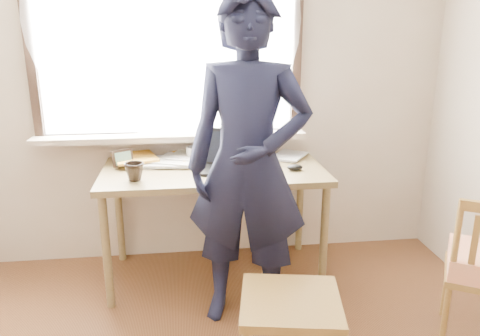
{
  "coord_description": "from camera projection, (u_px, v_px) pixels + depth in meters",
  "views": [
    {
      "loc": [
        -0.12,
        -1.28,
        1.66
      ],
      "look_at": [
        0.16,
        0.95,
        0.98
      ],
      "focal_mm": 35.0,
      "sensor_mm": 36.0,
      "label": 1
    }
  ],
  "objects": [
    {
      "name": "book_b",
      "position": [
        276.0,
        154.0,
        3.34
      ],
      "size": [
        0.31,
        0.33,
        0.02
      ],
      "primitive_type": "imported",
      "rotation": [
        0.0,
        0.0,
        -0.58
      ],
      "color": "white",
      "rests_on": "desk"
    },
    {
      "name": "desk",
      "position": [
        214.0,
        180.0,
        3.06
      ],
      "size": [
        1.44,
        0.72,
        0.77
      ],
      "color": "brown",
      "rests_on": "ground"
    },
    {
      "name": "mug_dark",
      "position": [
        134.0,
        172.0,
        2.8
      ],
      "size": [
        0.12,
        0.12,
        0.11
      ],
      "primitive_type": "imported",
      "rotation": [
        0.0,
        0.0,
        -0.05
      ],
      "color": "black",
      "rests_on": "desk"
    },
    {
      "name": "mug_white",
      "position": [
        195.0,
        154.0,
        3.21
      ],
      "size": [
        0.15,
        0.15,
        0.1
      ],
      "primitive_type": "imported",
      "rotation": [
        0.0,
        0.0,
        0.21
      ],
      "color": "white",
      "rests_on": "desk"
    },
    {
      "name": "book_a",
      "position": [
        147.0,
        162.0,
        3.15
      ],
      "size": [
        0.25,
        0.3,
        0.03
      ],
      "primitive_type": "imported",
      "rotation": [
        0.0,
        0.0,
        -0.19
      ],
      "color": "white",
      "rests_on": "desk"
    },
    {
      "name": "mouse",
      "position": [
        295.0,
        167.0,
        3.0
      ],
      "size": [
        0.1,
        0.07,
        0.04
      ],
      "primitive_type": "ellipsoid",
      "color": "black",
      "rests_on": "desk"
    },
    {
      "name": "desk_clutter",
      "position": [
        192.0,
        159.0,
        3.16
      ],
      "size": [
        0.75,
        0.59,
        0.05
      ],
      "color": "white",
      "rests_on": "desk"
    },
    {
      "name": "room_shell",
      "position": [
        212.0,
        34.0,
        1.42
      ],
      "size": [
        3.52,
        4.02,
        2.61
      ],
      "color": "beige",
      "rests_on": "ground"
    },
    {
      "name": "work_chair",
      "position": [
        290.0,
        312.0,
        2.16
      ],
      "size": [
        0.53,
        0.51,
        0.46
      ],
      "color": "olive",
      "rests_on": "ground"
    },
    {
      "name": "laptop",
      "position": [
        230.0,
        161.0,
        3.01
      ],
      "size": [
        0.44,
        0.39,
        0.25
      ],
      "color": "black",
      "rests_on": "desk"
    },
    {
      "name": "person",
      "position": [
        248.0,
        166.0,
        2.55
      ],
      "size": [
        0.77,
        0.61,
        1.86
      ],
      "primitive_type": "imported",
      "rotation": [
        0.0,
        0.0,
        -0.28
      ],
      "color": "black",
      "rests_on": "ground"
    },
    {
      "name": "picture_frame",
      "position": [
        123.0,
        159.0,
        3.05
      ],
      "size": [
        0.13,
        0.09,
        0.11
      ],
      "color": "black",
      "rests_on": "desk"
    }
  ]
}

